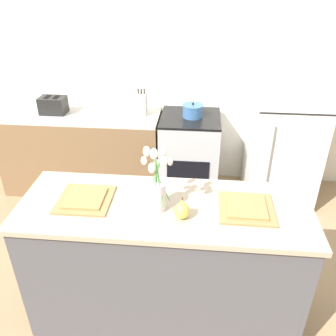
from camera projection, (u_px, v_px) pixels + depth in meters
ground_plane at (165, 308)px, 2.64m from camera, size 10.00×10.00×0.00m
back_wall at (184, 60)px, 3.69m from camera, size 5.20×0.08×2.70m
kitchen_island at (165, 262)px, 2.40m from camera, size 1.80×0.66×0.94m
back_counter at (83, 151)px, 3.88m from camera, size 1.68×0.60×0.89m
stove_range at (189, 156)px, 3.79m from camera, size 0.60×0.61×0.89m
refrigerator at (287, 122)px, 3.50m from camera, size 0.68×0.67×1.74m
flower_vase at (156, 187)px, 2.06m from camera, size 0.18×0.17×0.43m
pear_figurine at (182, 210)px, 2.03m from camera, size 0.09×0.09×0.15m
plate_setting_left at (85, 199)px, 2.21m from camera, size 0.33×0.33×0.02m
plate_setting_right at (246, 208)px, 2.13m from camera, size 0.33×0.33×0.02m
toaster at (53, 105)px, 3.61m from camera, size 0.28×0.18×0.17m
cooking_pot at (193, 111)px, 3.54m from camera, size 0.21×0.21×0.15m
knife_block at (142, 104)px, 3.56m from camera, size 0.10×0.14×0.27m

